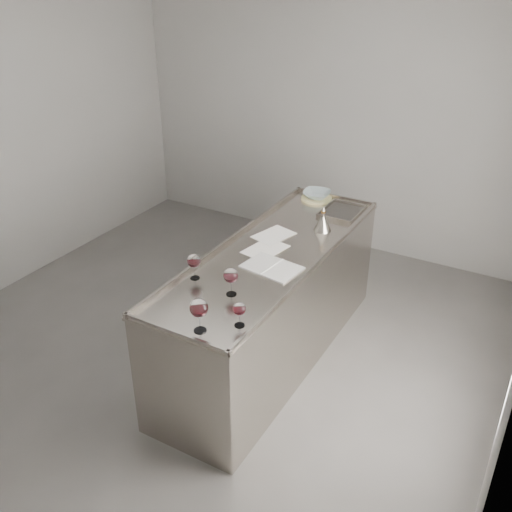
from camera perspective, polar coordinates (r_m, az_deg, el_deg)
The scene contains 12 objects.
room_shell at distance 4.03m, azimuth -6.63°, elevation 6.14°, with size 4.54×5.04×2.84m.
counter at distance 4.44m, azimuth 1.57°, elevation -4.92°, with size 0.77×2.42×0.97m.
wine_glass_left at distance 3.83m, azimuth -6.22°, elevation -0.54°, with size 0.09×0.09×0.18m.
wine_glass_middle at distance 3.29m, azimuth -5.73°, elevation -5.26°, with size 0.11×0.11×0.22m.
wine_glass_right at distance 3.63m, azimuth -2.52°, elevation -2.02°, with size 0.10×0.10×0.19m.
wine_glass_small at distance 3.34m, azimuth -1.68°, elevation -5.38°, with size 0.08×0.08×0.16m.
notebook at distance 3.99m, azimuth 1.59°, elevation -1.14°, with size 0.42×0.32×0.02m.
loose_paper_top at distance 4.24m, azimuth 0.94°, elevation 0.69°, with size 0.23×0.33×0.00m, color white.
loose_paper_under at distance 4.45m, azimuth 1.77°, elevation 2.11°, with size 0.22×0.31×0.00m, color white.
trivet at distance 5.14m, azimuth 6.08°, elevation 5.75°, with size 0.28×0.28×0.02m, color beige.
ceramic_bowl at distance 5.12m, azimuth 6.10°, elevation 6.16°, with size 0.24×0.24×0.06m, color #8FA2A7.
wine_funnel at distance 4.53m, azimuth 6.69°, elevation 3.28°, with size 0.14×0.14×0.21m.
Camera 1 is at (2.24, -2.99, 2.90)m, focal length 40.00 mm.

